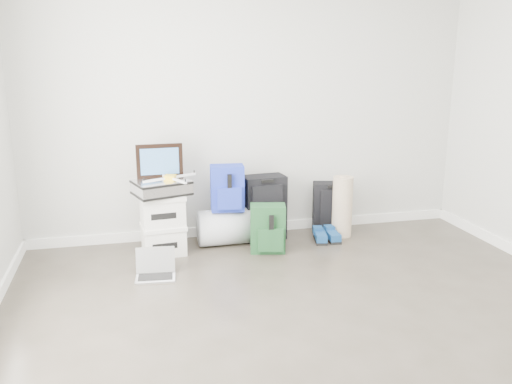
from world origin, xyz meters
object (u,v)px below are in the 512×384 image
object	(u,v)px
briefcase	(161,188)
duffel_bag	(227,227)
large_suitcase	(264,207)
laptop	(155,270)
carry_on	(329,207)
boxes_stack	(163,224)

from	to	relation	value
briefcase	duffel_bag	bearing A→B (deg)	-6.97
large_suitcase	laptop	bearing A→B (deg)	-152.88
laptop	carry_on	bearing A→B (deg)	29.13
briefcase	carry_on	bearing A→B (deg)	-8.56
briefcase	laptop	bearing A→B (deg)	-119.29
duffel_bag	large_suitcase	world-z (taller)	large_suitcase
duffel_bag	large_suitcase	xyz separation A→B (m)	(0.39, 0.08, 0.15)
laptop	large_suitcase	bearing A→B (deg)	38.48
boxes_stack	large_suitcase	xyz separation A→B (m)	(1.03, 0.20, 0.04)
large_suitcase	laptop	xyz separation A→B (m)	(-1.14, -0.74, -0.27)
carry_on	laptop	xyz separation A→B (m)	(-1.87, -0.81, -0.20)
carry_on	briefcase	bearing A→B (deg)	-155.24
large_suitcase	laptop	world-z (taller)	large_suitcase
duffel_bag	laptop	world-z (taller)	duffel_bag
duffel_bag	boxes_stack	bearing A→B (deg)	-170.21
boxes_stack	large_suitcase	bearing A→B (deg)	5.68
laptop	briefcase	bearing A→B (deg)	83.77
duffel_bag	carry_on	size ratio (longest dim) A/B	1.10
duffel_bag	large_suitcase	size ratio (longest dim) A/B	0.88
briefcase	duffel_bag	world-z (taller)	briefcase
boxes_stack	briefcase	world-z (taller)	briefcase
boxes_stack	duffel_bag	world-z (taller)	boxes_stack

